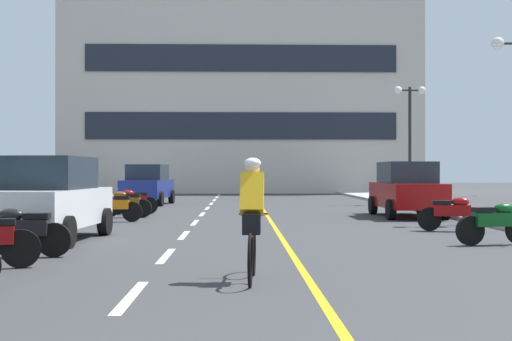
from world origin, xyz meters
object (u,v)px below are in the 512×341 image
street_lamp_far (410,118)px  parked_car_near (49,199)px  motorcycle_5 (453,212)px  motorcycle_8 (133,201)px  parked_car_far (148,184)px  motorcycle_7 (126,203)px  motorcycle_3 (22,230)px  cyclist_rider (252,216)px  motorcycle_4 (496,222)px  motorcycle_6 (113,206)px  parked_car_mid (407,189)px

street_lamp_far → parked_car_near: bearing=-125.8°
motorcycle_5 → motorcycle_8: 11.53m
parked_car_near → parked_car_far: size_ratio=1.00×
motorcycle_7 → motorcycle_8: bearing=90.6°
parked_car_far → motorcycle_3: (0.34, -19.23, -0.44)m
motorcycle_5 → cyclist_rider: size_ratio=0.95×
parked_car_far → motorcycle_4: parked_car_far is taller
motorcycle_4 → motorcycle_7: same height
motorcycle_6 → motorcycle_7: same height
motorcycle_5 → cyclist_rider: bearing=-123.9°
motorcycle_6 → motorcycle_3: bearing=-90.3°
motorcycle_6 → cyclist_rider: 11.85m
motorcycle_8 → motorcycle_6: bearing=-90.5°
parked_car_mid → motorcycle_8: 9.42m
motorcycle_6 → cyclist_rider: cyclist_rider is taller
motorcycle_4 → parked_car_near: bearing=173.7°
street_lamp_far → motorcycle_6: (-11.61, -10.92, -3.51)m
motorcycle_7 → motorcycle_5: bearing=-30.9°
parked_car_far → motorcycle_5: (9.49, -14.20, -0.44)m
street_lamp_far → parked_car_far: 12.39m
motorcycle_7 → cyclist_rider: cyclist_rider is taller
motorcycle_5 → motorcycle_7: (-9.05, 5.41, 0.00)m
motorcycle_3 → motorcycle_4: (9.02, 1.80, 0.00)m
motorcycle_8 → motorcycle_3: bearing=-90.4°
motorcycle_5 → motorcycle_6: 9.74m
parked_car_far → street_lamp_far: bearing=0.9°
motorcycle_7 → motorcycle_8: same height
street_lamp_far → motorcycle_7: street_lamp_far is taller
motorcycle_4 → cyclist_rider: 6.76m
parked_car_mid → motorcycle_4: parked_car_mid is taller
street_lamp_far → motorcycle_6: bearing=-136.8°
parked_car_far → motorcycle_8: bearing=-86.6°
parked_car_near → motorcycle_6: parked_car_near is taller
motorcycle_4 → cyclist_rider: (-5.05, -4.47, 0.41)m
parked_car_far → motorcycle_3: parked_car_far is taller
street_lamp_far → motorcycle_7: bearing=-142.2°
parked_car_far → motorcycle_5: size_ratio=2.57×
motorcycle_8 → motorcycle_4: bearing=-49.2°
parked_car_near → motorcycle_4: size_ratio=2.55×
parked_car_near → motorcycle_3: (0.31, -2.83, -0.44)m
street_lamp_far → motorcycle_5: 15.02m
motorcycle_7 → cyclist_rider: size_ratio=0.96×
parked_car_mid → motorcycle_6: parked_car_mid is taller
parked_car_near → motorcycle_7: 7.63m
parked_car_far → motorcycle_8: parked_car_far is taller
cyclist_rider → motorcycle_8: bearing=104.7°
motorcycle_5 → cyclist_rider: 9.29m
parked_car_far → motorcycle_3: 19.24m
parked_car_near → cyclist_rider: parked_car_near is taller
parked_car_far → motorcycle_3: size_ratio=2.54×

